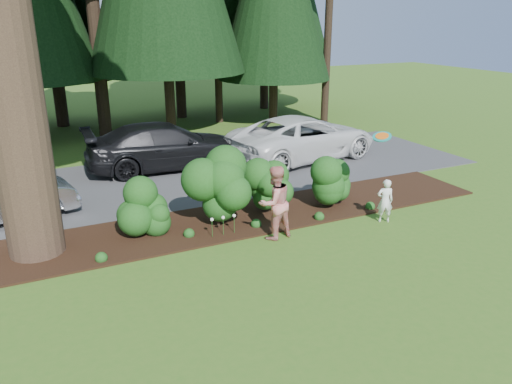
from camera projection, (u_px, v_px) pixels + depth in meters
ground at (278, 276)px, 10.74m from camera, size 80.00×80.00×0.00m
mulch_bed at (222, 222)px, 13.49m from camera, size 16.00×2.50×0.05m
driveway at (176, 179)px, 17.11m from camera, size 22.00×6.00×0.03m
shrub_row at (249, 192)px, 13.45m from camera, size 6.53×1.60×1.61m
lily_cluster at (223, 218)px, 12.49m from camera, size 0.69×0.09×0.57m
car_white_suv at (303, 138)px, 19.21m from camera, size 6.40×3.73×1.68m
car_dark_suv at (166, 146)px, 18.02m from camera, size 5.76×2.47×1.65m
child at (385, 201)px, 13.38m from camera, size 0.52×0.44×1.21m
adult at (275, 203)px, 12.30m from camera, size 1.02×0.85×1.88m
frisbee at (382, 136)px, 12.63m from camera, size 0.49×0.47×0.25m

